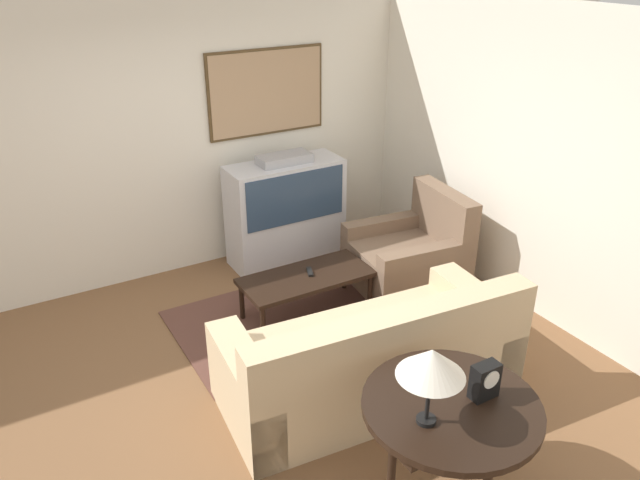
% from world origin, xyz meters
% --- Properties ---
extents(ground_plane, '(12.00, 12.00, 0.00)m').
position_xyz_m(ground_plane, '(0.00, 0.00, 0.00)').
color(ground_plane, brown).
extents(wall_back, '(12.00, 0.10, 2.70)m').
position_xyz_m(wall_back, '(0.02, 2.13, 1.36)').
color(wall_back, silver).
rests_on(wall_back, ground_plane).
extents(wall_right, '(0.06, 12.00, 2.70)m').
position_xyz_m(wall_right, '(2.63, 0.00, 1.35)').
color(wall_right, silver).
rests_on(wall_right, ground_plane).
extents(area_rug, '(2.09, 1.40, 0.01)m').
position_xyz_m(area_rug, '(0.62, 0.65, 0.01)').
color(area_rug, brown).
rests_on(area_rug, ground_plane).
extents(tv, '(1.20, 0.48, 1.17)m').
position_xyz_m(tv, '(1.11, 1.73, 0.56)').
color(tv, silver).
rests_on(tv, ground_plane).
extents(couch, '(2.25, 1.14, 0.90)m').
position_xyz_m(couch, '(0.63, -0.57, 0.32)').
color(couch, '#CCB289').
rests_on(couch, ground_plane).
extents(armchair, '(1.09, 1.01, 0.94)m').
position_xyz_m(armchair, '(1.92, 0.64, 0.30)').
color(armchair, brown).
rests_on(armchair, ground_plane).
extents(coffee_table, '(1.18, 0.54, 0.41)m').
position_xyz_m(coffee_table, '(0.76, 0.65, 0.37)').
color(coffee_table, black).
rests_on(coffee_table, ground_plane).
extents(console_table, '(1.03, 1.03, 0.75)m').
position_xyz_m(console_table, '(0.45, -1.61, 0.68)').
color(console_table, black).
rests_on(console_table, ground_plane).
extents(table_lamp, '(0.37, 0.37, 0.48)m').
position_xyz_m(table_lamp, '(0.23, -1.65, 1.14)').
color(table_lamp, black).
rests_on(table_lamp, console_table).
extents(mantel_clock, '(0.16, 0.10, 0.22)m').
position_xyz_m(mantel_clock, '(0.65, -1.65, 0.86)').
color(mantel_clock, black).
rests_on(mantel_clock, console_table).
extents(remote, '(0.10, 0.17, 0.02)m').
position_xyz_m(remote, '(0.81, 0.68, 0.42)').
color(remote, black).
rests_on(remote, coffee_table).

